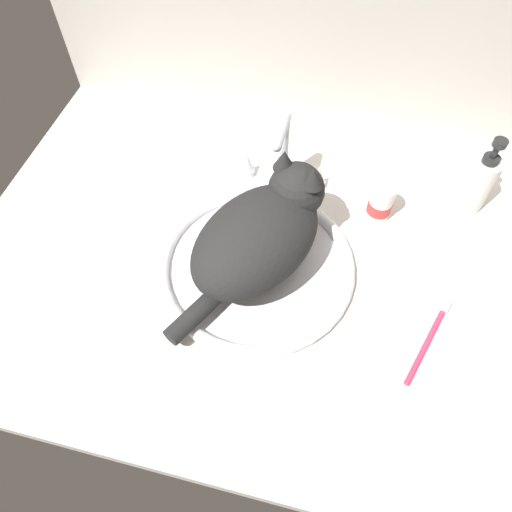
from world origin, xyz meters
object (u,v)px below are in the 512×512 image
Objects in this scene: cat at (264,231)px; pill_bottle at (381,202)px; faucet at (282,159)px; toothbrush at (430,338)px; soap_pump_bottle at (478,183)px; sink_basin at (256,265)px.

cat is 25.95cm from pill_bottle.
cat is (0.89, -20.21, 2.28)cm from faucet.
faucet is 2.18× the size of pill_bottle.
faucet is at bearing 169.07° from pill_bottle.
soap_pump_bottle is at bearing 78.97° from toothbrush.
faucet is 43.23cm from toothbrush.
faucet reaches higher than sink_basin.
pill_bottle is (20.38, 18.01, 2.93)cm from sink_basin.
sink_basin is 4.32× the size of pill_bottle.
cat is 2.04× the size of toothbrush.
toothbrush is at bearing -12.58° from sink_basin.
soap_pump_bottle is at bearing 21.56° from pill_bottle.
soap_pump_bottle reaches higher than sink_basin.
toothbrush is at bearing -66.11° from pill_bottle.
pill_bottle is (-17.29, -6.83, -2.62)cm from soap_pump_bottle.
pill_bottle is at bearing -10.93° from faucet.
toothbrush is at bearing -15.98° from cat.
toothbrush is (31.46, -28.96, -6.34)cm from faucet.
sink_basin is at bearing -90.00° from faucet.
faucet is 1.06× the size of soap_pump_bottle.
cat is (0.89, 1.73, 8.29)cm from sink_basin.
pill_bottle reaches higher than toothbrush.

